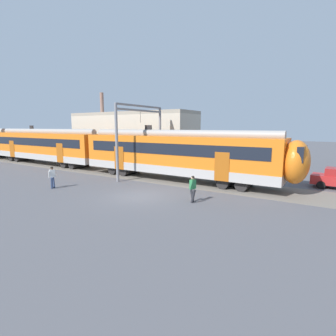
{
  "coord_description": "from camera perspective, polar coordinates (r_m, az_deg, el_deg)",
  "views": [
    {
      "loc": [
        10.67,
        -13.3,
        4.61
      ],
      "look_at": [
        0.54,
        2.68,
        1.6
      ],
      "focal_mm": 28.0,
      "sensor_mm": 36.0,
      "label": 1
    }
  ],
  "objects": [
    {
      "name": "pedestrian_green",
      "position": [
        16.03,
        5.4,
        -4.15
      ],
      "size": [
        0.6,
        0.62,
        1.67
      ],
      "color": "#28282D",
      "rests_on": "ground"
    },
    {
      "name": "pedestrian_white",
      "position": [
        21.42,
        -23.89,
        -1.55
      ],
      "size": [
        0.57,
        0.65,
        1.67
      ],
      "color": "navy",
      "rests_on": "ground"
    },
    {
      "name": "track_bed",
      "position": [
        30.07,
        -17.01,
        -0.17
      ],
      "size": [
        80.0,
        4.4,
        0.01
      ],
      "primitive_type": "cube",
      "color": "slate",
      "rests_on": "ground"
    },
    {
      "name": "ground_plane",
      "position": [
        17.66,
        -6.19,
        -6.14
      ],
      "size": [
        160.0,
        160.0,
        0.0
      ],
      "primitive_type": "plane",
      "color": "#515156"
    },
    {
      "name": "background_building",
      "position": [
        34.61,
        -7.92,
        6.62
      ],
      "size": [
        17.33,
        5.0,
        9.2
      ],
      "color": "beige",
      "rests_on": "ground"
    },
    {
      "name": "catenary_gantry",
      "position": [
        24.55,
        -5.99,
        8.29
      ],
      "size": [
        0.24,
        6.64,
        6.53
      ],
      "color": "gray",
      "rests_on": "ground"
    },
    {
      "name": "commuter_train",
      "position": [
        35.25,
        -24.45,
        4.39
      ],
      "size": [
        56.65,
        3.07,
        4.73
      ],
      "color": "#B2ADA8",
      "rests_on": "ground"
    }
  ]
}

